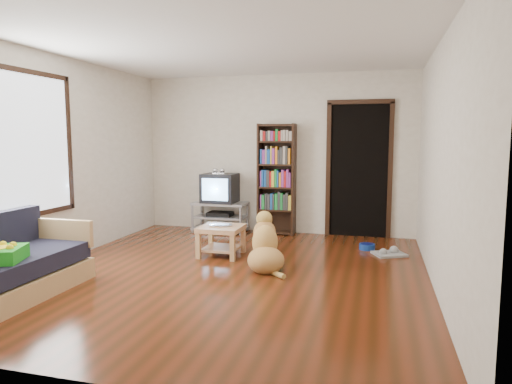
% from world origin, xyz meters
% --- Properties ---
extents(ground, '(5.00, 5.00, 0.00)m').
position_xyz_m(ground, '(0.00, 0.00, 0.00)').
color(ground, '#54210E').
rests_on(ground, ground).
extents(ceiling, '(5.00, 5.00, 0.00)m').
position_xyz_m(ceiling, '(0.00, 0.00, 2.60)').
color(ceiling, white).
rests_on(ceiling, ground).
extents(wall_back, '(4.50, 0.00, 4.50)m').
position_xyz_m(wall_back, '(0.00, 2.50, 1.30)').
color(wall_back, silver).
rests_on(wall_back, ground).
extents(wall_front, '(4.50, 0.00, 4.50)m').
position_xyz_m(wall_front, '(0.00, -2.50, 1.30)').
color(wall_front, silver).
rests_on(wall_front, ground).
extents(wall_left, '(0.00, 5.00, 5.00)m').
position_xyz_m(wall_left, '(-2.25, 0.00, 1.30)').
color(wall_left, silver).
rests_on(wall_left, ground).
extents(wall_right, '(0.00, 5.00, 5.00)m').
position_xyz_m(wall_right, '(2.25, 0.00, 1.30)').
color(wall_right, silver).
rests_on(wall_right, ground).
extents(green_cushion, '(0.50, 0.50, 0.13)m').
position_xyz_m(green_cushion, '(-1.75, -1.50, 0.49)').
color(green_cushion, green).
rests_on(green_cushion, sofa).
extents(laptop, '(0.35, 0.27, 0.02)m').
position_xyz_m(laptop, '(-0.36, 0.73, 0.41)').
color(laptop, silver).
rests_on(laptop, coffee_table).
extents(dog_bowl, '(0.22, 0.22, 0.08)m').
position_xyz_m(dog_bowl, '(1.53, 1.61, 0.04)').
color(dog_bowl, navy).
rests_on(dog_bowl, ground).
extents(grey_rag, '(0.50, 0.46, 0.03)m').
position_xyz_m(grey_rag, '(1.83, 1.36, 0.01)').
color(grey_rag, '#979797').
rests_on(grey_rag, ground).
extents(window, '(0.03, 1.46, 1.70)m').
position_xyz_m(window, '(-2.23, -0.50, 1.50)').
color(window, white).
rests_on(window, wall_left).
extents(doorway, '(1.03, 0.05, 2.19)m').
position_xyz_m(doorway, '(1.35, 2.48, 1.12)').
color(doorway, black).
rests_on(doorway, wall_back).
extents(tv_stand, '(0.90, 0.45, 0.50)m').
position_xyz_m(tv_stand, '(-0.90, 2.25, 0.27)').
color(tv_stand, '#99999E').
rests_on(tv_stand, ground).
extents(crt_tv, '(0.55, 0.52, 0.58)m').
position_xyz_m(crt_tv, '(-0.90, 2.27, 0.74)').
color(crt_tv, black).
rests_on(crt_tv, tv_stand).
extents(bookshelf, '(0.60, 0.30, 1.80)m').
position_xyz_m(bookshelf, '(0.05, 2.34, 1.00)').
color(bookshelf, black).
rests_on(bookshelf, ground).
extents(sofa, '(0.80, 1.80, 0.80)m').
position_xyz_m(sofa, '(-1.87, -1.38, 0.26)').
color(sofa, tan).
rests_on(sofa, ground).
extents(coffee_table, '(0.55, 0.55, 0.40)m').
position_xyz_m(coffee_table, '(-0.36, 0.76, 0.28)').
color(coffee_table, tan).
rests_on(coffee_table, ground).
extents(dog, '(0.57, 0.78, 0.70)m').
position_xyz_m(dog, '(0.36, 0.32, 0.26)').
color(dog, '#BF7E49').
rests_on(dog, ground).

